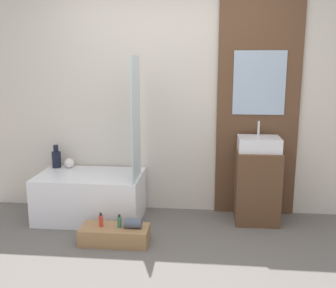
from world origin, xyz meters
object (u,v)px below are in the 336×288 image
sink (259,144)px  bottle_soap_secondary (119,222)px  bathtub (91,196)px  wooden_step_bench (115,235)px  vase_tall_dark (56,158)px  bottle_soap_primary (101,220)px  vase_round_light (69,163)px

sink → bottle_soap_secondary: sink is taller
bathtub → bottle_soap_secondary: bearing=-52.2°
wooden_step_bench → bottle_soap_secondary: size_ratio=5.15×
bathtub → vase_tall_dark: size_ratio=4.29×
bottle_soap_primary → bottle_soap_secondary: bottle_soap_primary is taller
sink → bottle_soap_secondary: size_ratio=3.45×
vase_tall_dark → bottle_soap_secondary: bearing=-41.9°
sink → vase_round_light: bearing=176.5°
wooden_step_bench → bottle_soap_primary: (-0.13, 0.00, 0.14)m
wooden_step_bench → vase_round_light: (-0.70, 0.80, 0.47)m
vase_round_light → bottle_soap_secondary: bearing=-46.9°
bottle_soap_secondary → sink: bearing=26.8°
sink → vase_tall_dark: sink is taller
bottle_soap_primary → vase_round_light: bearing=125.6°
wooden_step_bench → bottle_soap_secondary: bearing=0.0°
vase_round_light → bottle_soap_primary: size_ratio=0.83×
vase_tall_dark → bottle_soap_primary: bearing=-48.2°
bathtub → wooden_step_bench: bathtub is taller
wooden_step_bench → vase_tall_dark: vase_tall_dark is taller
bathtub → vase_tall_dark: 0.62m
sink → bottle_soap_primary: sink is taller
vase_tall_dark → sink: bearing=-3.4°
vase_round_light → bathtub: bearing=-36.9°
bathtub → wooden_step_bench: size_ratio=1.74×
bottle_soap_primary → bottle_soap_secondary: bearing=0.0°
bathtub → wooden_step_bench: (0.39, -0.57, -0.17)m
bathtub → sink: size_ratio=2.59×
vase_round_light → vase_tall_dark: bearing=178.0°
vase_round_light → bottle_soap_primary: vase_round_light is taller
bottle_soap_primary → bathtub: bearing=115.0°
bottle_soap_secondary → vase_round_light: bearing=133.1°
vase_round_light → bottle_soap_secondary: 1.14m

